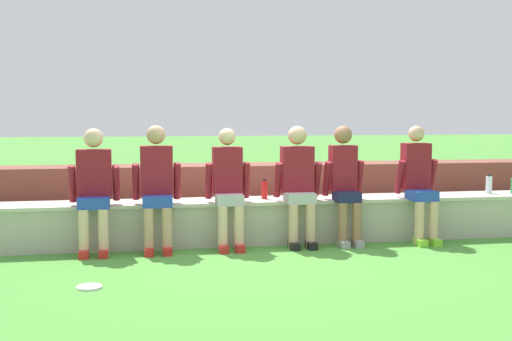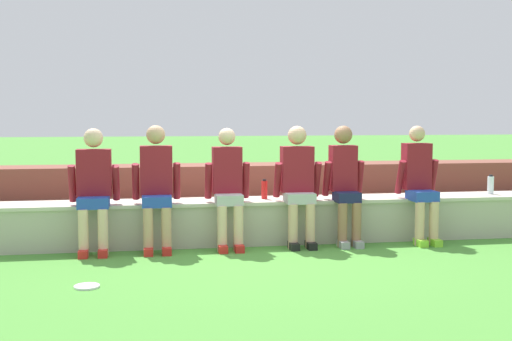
% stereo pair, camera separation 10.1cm
% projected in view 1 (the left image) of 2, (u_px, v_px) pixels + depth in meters
% --- Properties ---
extents(ground_plane, '(80.00, 80.00, 0.00)m').
position_uv_depth(ground_plane, '(259.00, 247.00, 7.50)').
color(ground_plane, '#4C9338').
extents(stone_seating_wall, '(7.63, 0.59, 0.52)m').
position_uv_depth(stone_seating_wall, '(255.00, 219.00, 7.74)').
color(stone_seating_wall, '#B7AF9E').
rests_on(stone_seating_wall, ground).
extents(brick_bleachers, '(11.22, 1.41, 0.82)m').
position_uv_depth(brick_bleachers, '(237.00, 199.00, 9.12)').
color(brick_bleachers, brown).
rests_on(brick_bleachers, ground).
extents(person_far_left, '(0.55, 0.54, 1.38)m').
position_uv_depth(person_far_left, '(94.00, 186.00, 7.11)').
color(person_far_left, beige).
rests_on(person_far_left, ground).
extents(person_left_of_center, '(0.54, 0.55, 1.41)m').
position_uv_depth(person_left_of_center, '(157.00, 184.00, 7.24)').
color(person_left_of_center, tan).
rests_on(person_left_of_center, ground).
extents(person_center, '(0.51, 0.54, 1.37)m').
position_uv_depth(person_center, '(228.00, 185.00, 7.38)').
color(person_center, beige).
rests_on(person_center, ground).
extents(person_right_of_center, '(0.55, 0.51, 1.40)m').
position_uv_depth(person_right_of_center, '(298.00, 181.00, 7.51)').
color(person_right_of_center, '#DBAD89').
rests_on(person_right_of_center, ground).
extents(person_far_right, '(0.48, 0.54, 1.40)m').
position_uv_depth(person_far_right, '(345.00, 181.00, 7.63)').
color(person_far_right, '#996B4C').
rests_on(person_far_right, ground).
extents(person_rightmost_edge, '(0.50, 0.58, 1.39)m').
position_uv_depth(person_rightmost_edge, '(419.00, 181.00, 7.77)').
color(person_rightmost_edge, '#DBAD89').
rests_on(person_rightmost_edge, ground).
extents(water_bottle_center_gap, '(0.07, 0.07, 0.24)m').
position_uv_depth(water_bottle_center_gap, '(264.00, 190.00, 7.75)').
color(water_bottle_center_gap, red).
rests_on(water_bottle_center_gap, stone_seating_wall).
extents(water_bottle_near_left, '(0.08, 0.08, 0.25)m').
position_uv_depth(water_bottle_near_left, '(489.00, 185.00, 8.28)').
color(water_bottle_near_left, silver).
rests_on(water_bottle_near_left, stone_seating_wall).
extents(frisbee, '(0.23, 0.23, 0.02)m').
position_uv_depth(frisbee, '(89.00, 287.00, 5.70)').
color(frisbee, white).
rests_on(frisbee, ground).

